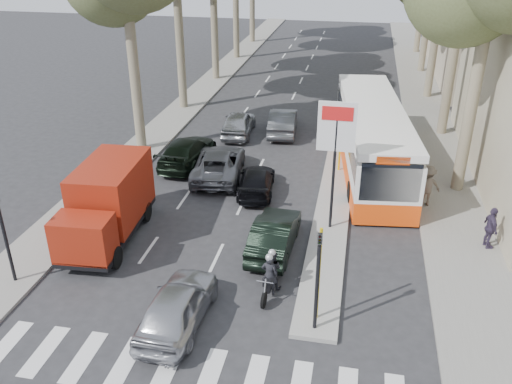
% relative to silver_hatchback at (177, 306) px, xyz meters
% --- Properties ---
extents(ground, '(120.00, 120.00, 0.00)m').
position_rel_silver_hatchback_xyz_m(ground, '(1.10, 2.00, -0.73)').
color(ground, '#28282B').
rests_on(ground, ground).
extents(sidewalk_right, '(3.20, 70.00, 0.12)m').
position_rel_silver_hatchback_xyz_m(sidewalk_right, '(9.70, 27.00, -0.67)').
color(sidewalk_right, gray).
rests_on(sidewalk_right, ground).
extents(median_left, '(2.40, 64.00, 0.12)m').
position_rel_silver_hatchback_xyz_m(median_left, '(-6.90, 30.00, -0.67)').
color(median_left, gray).
rests_on(median_left, ground).
extents(traffic_island, '(1.50, 26.00, 0.16)m').
position_rel_silver_hatchback_xyz_m(traffic_island, '(4.35, 13.00, -0.65)').
color(traffic_island, gray).
rests_on(traffic_island, ground).
extents(billboard, '(1.50, 12.10, 5.60)m').
position_rel_silver_hatchback_xyz_m(billboard, '(4.35, 7.00, 2.97)').
color(billboard, yellow).
rests_on(billboard, ground).
extents(traffic_light_island, '(0.16, 0.41, 3.60)m').
position_rel_silver_hatchback_xyz_m(traffic_light_island, '(4.35, 0.50, 1.76)').
color(traffic_light_island, black).
rests_on(traffic_light_island, ground).
extents(traffic_light_left, '(0.16, 0.41, 3.60)m').
position_rel_silver_hatchback_xyz_m(traffic_light_left, '(-6.50, 1.00, 1.76)').
color(traffic_light_left, black).
rests_on(traffic_light_left, ground).
extents(silver_hatchback, '(1.84, 4.33, 1.46)m').
position_rel_silver_hatchback_xyz_m(silver_hatchback, '(0.00, 0.00, 0.00)').
color(silver_hatchback, '#AAACB3').
rests_on(silver_hatchback, ground).
extents(dark_hatchback, '(1.65, 4.33, 1.41)m').
position_rel_silver_hatchback_xyz_m(dark_hatchback, '(2.30, 5.02, -0.02)').
color(dark_hatchback, black).
rests_on(dark_hatchback, ground).
extents(queue_car_a, '(3.00, 5.39, 1.43)m').
position_rel_silver_hatchback_xyz_m(queue_car_a, '(-1.63, 11.34, -0.02)').
color(queue_car_a, '#4E5056').
rests_on(queue_car_a, ground).
extents(queue_car_b, '(2.05, 4.15, 1.16)m').
position_rel_silver_hatchback_xyz_m(queue_car_b, '(0.60, 9.92, -0.15)').
color(queue_car_b, black).
rests_on(queue_car_b, ground).
extents(queue_car_c, '(2.01, 4.42, 1.47)m').
position_rel_silver_hatchback_xyz_m(queue_car_c, '(-2.03, 17.52, 0.01)').
color(queue_car_c, '#9DA0A4').
rests_on(queue_car_c, ground).
extents(queue_car_d, '(1.95, 4.67, 1.50)m').
position_rel_silver_hatchback_xyz_m(queue_car_d, '(0.60, 18.31, 0.02)').
color(queue_car_d, '#484B4F').
rests_on(queue_car_d, ground).
extents(queue_car_e, '(2.26, 5.06, 1.44)m').
position_rel_silver_hatchback_xyz_m(queue_car_e, '(-3.70, 12.58, -0.01)').
color(queue_car_e, black).
rests_on(queue_car_e, ground).
extents(red_truck, '(2.52, 5.87, 3.06)m').
position_rel_silver_hatchback_xyz_m(red_truck, '(-4.44, 4.67, 0.89)').
color(red_truck, black).
rests_on(red_truck, ground).
extents(city_bus, '(4.30, 13.12, 3.39)m').
position_rel_silver_hatchback_xyz_m(city_bus, '(5.90, 13.96, 1.06)').
color(city_bus, '#FB4B0D').
rests_on(city_bus, ground).
extents(motorcycle, '(0.74, 1.98, 1.69)m').
position_rel_silver_hatchback_xyz_m(motorcycle, '(2.62, 2.28, 0.04)').
color(motorcycle, black).
rests_on(motorcycle, ground).
extents(pedestrian_near, '(0.72, 1.11, 1.74)m').
position_rel_silver_hatchback_xyz_m(pedestrian_near, '(10.58, 6.66, 0.26)').
color(pedestrian_near, '#3B3048').
rests_on(pedestrian_near, sidewalk_right).
extents(pedestrian_far, '(1.34, 0.85, 1.92)m').
position_rel_silver_hatchback_xyz_m(pedestrian_far, '(8.44, 9.91, 0.35)').
color(pedestrian_far, brown).
rests_on(pedestrian_far, sidewalk_right).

